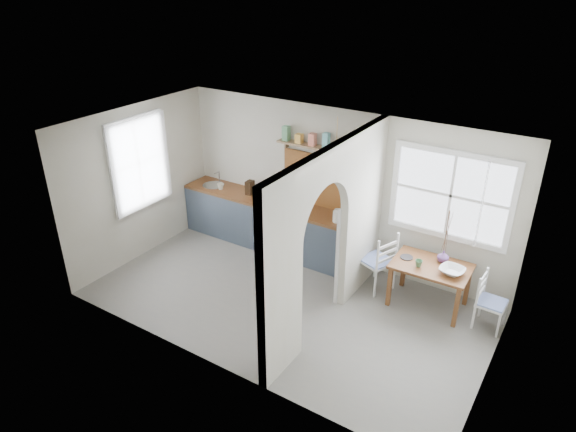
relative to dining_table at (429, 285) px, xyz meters
The scene contains 26 objects.
floor 2.12m from the dining_table, 148.84° to the right, with size 5.80×3.20×0.01m, color slate.
ceiling 3.08m from the dining_table, 148.84° to the right, with size 5.80×3.20×0.01m, color beige.
walls 2.30m from the dining_table, 148.84° to the right, with size 5.81×3.21×2.60m.
partition 1.87m from the dining_table, 136.80° to the right, with size 0.12×3.20×2.60m.
kitchen_window 4.96m from the dining_table, 166.91° to the right, with size 0.10×1.16×1.50m, color white, non-canonical shape.
nook_window 1.34m from the dining_table, 89.21° to the left, with size 1.76×0.10×1.30m, color white, non-canonical shape.
counter 2.94m from the dining_table, behind, with size 3.50×0.60×0.90m.
sink 4.26m from the dining_table, behind, with size 0.40×0.40×0.02m, color silver.
backsplash 2.29m from the dining_table, 166.21° to the left, with size 1.65×0.03×0.90m, color #98511D.
shelf 2.63m from the dining_table, 168.53° to the left, with size 1.75×0.20×0.21m.
pendant_lamp 2.25m from the dining_table, behind, with size 0.26×0.26×0.16m, color #EFE4CE.
utensil_rail 1.63m from the dining_table, behind, with size 0.02×0.02×0.50m, color silver.
dining_table is the anchor object (origin of this frame).
chair_left 0.86m from the dining_table, behind, with size 0.45×0.45×0.98m, color silver, non-canonical shape.
chair_right 0.90m from the dining_table, ahead, with size 0.37×0.37×0.82m, color silver, non-canonical shape.
kettle 1.74m from the dining_table, behind, with size 0.18×0.14×0.21m, color white, non-canonical shape.
mug_a 4.04m from the dining_table, behind, with size 0.12×0.12×0.11m, color silver.
mug_b 3.55m from the dining_table, behind, with size 0.11×0.11×0.09m, color silver.
knife_block 3.49m from the dining_table, behind, with size 0.11×0.16×0.25m, color #412A17.
jar 2.87m from the dining_table, behind, with size 0.10×0.10×0.16m, color olive.
towel_magenta 1.22m from the dining_table, behind, with size 0.02×0.03×0.58m, color #BC1D44.
towel_orange 1.23m from the dining_table, behind, with size 0.02×0.03×0.53m, color orange.
bowl 0.50m from the dining_table, 11.49° to the right, with size 0.34×0.34×0.08m, color silver.
table_cup 0.44m from the dining_table, 138.12° to the right, with size 0.11×0.11×0.10m, color #48774F.
plate 0.52m from the dining_table, behind, with size 0.19×0.19×0.02m, color black.
vase 0.48m from the dining_table, 60.96° to the left, with size 0.17×0.17×0.18m, color #603A78.
Camera 1 is at (3.45, -5.33, 4.56)m, focal length 32.00 mm.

